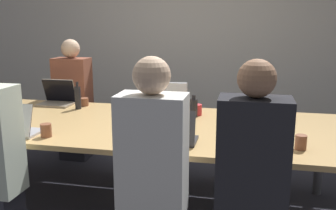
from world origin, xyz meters
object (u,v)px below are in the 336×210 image
Objects in this scene: laptop_near_midright at (173,134)px; stapler at (125,122)px; cup_far_left at (84,102)px; person_near_right at (251,185)px; laptop_far_left at (58,97)px; bottle_far_left at (78,97)px; laptop_near_right at (261,140)px; cup_near_right at (301,142)px; bottle_near_midright at (140,120)px; laptop_near_left at (14,126)px; person_far_left at (73,102)px; person_near_midright at (153,177)px; laptop_far_center at (169,103)px; cup_far_center at (197,110)px; cup_near_left at (46,130)px; bottle_far_center at (194,108)px.

laptop_near_midright is 2.11× the size of stapler.
person_near_right is at bearing -40.91° from cup_far_left.
laptop_far_left is 0.34m from bottle_far_left.
cup_far_left is at bearing -40.91° from person_near_right.
cup_near_right is (0.27, 0.08, -0.02)m from laptop_near_right.
bottle_near_midright reaches higher than laptop_near_right.
laptop_near_left is (-0.94, -0.20, -0.05)m from bottle_near_midright.
person_far_left reaches higher than laptop_near_midright.
laptop_near_midright is at bearing -2.24° from laptop_near_right.
stapler is at bearing -39.33° from person_near_right.
person_near_right is 3.99× the size of laptop_far_left.
person_near_midright is 0.80m from laptop_near_right.
person_near_midright is at bearing 160.26° from laptop_near_left.
laptop_far_left is (-1.99, 1.47, 0.13)m from person_near_right.
laptop_far_center is at bearing 47.35° from stapler.
person_near_midright is at bearing -80.12° from stapler.
laptop_near_right is at bearing -10.50° from bottle_near_midright.
cup_far_center is at bearing -19.39° from person_far_left.
person_near_midright is 4.03× the size of laptop_near_left.
cup_near_left is 0.29× the size of laptop_far_left.
person_near_midright is 1.76m from bottle_far_left.
bottle_far_center is (0.03, 0.79, 0.01)m from laptop_near_midright.
person_near_midright reaches higher than laptop_near_left.
laptop_far_center is at bearing -2.57° from cup_far_left.
laptop_far_center is 1.73× the size of bottle_far_center.
laptop_far_center is 0.32m from bottle_far_center.
cup_far_left is (-0.86, 0.86, -0.08)m from bottle_near_midright.
bottle_far_left reaches higher than cup_far_left.
laptop_far_left reaches higher than cup_near_left.
laptop_near_midright is 0.88m from cup_near_right.
laptop_near_midright reaches higher than cup_near_left.
person_near_midright is 1.29m from bottle_far_center.
laptop_near_midright is 0.24× the size of person_far_left.
person_near_right is at bearing -42.74° from person_far_left.
person_near_midright is 1.28m from laptop_near_left.
person_far_left is 1.60m from cup_far_center.
person_near_right is 1.83m from laptop_near_left.
laptop_near_left reaches higher than stapler.
cup_near_left is at bearing -71.39° from person_far_left.
cup_near_right is at bearing -40.75° from bottle_far_center.
laptop_far_center is (0.90, -0.04, 0.04)m from cup_far_left.
cup_near_left is 1.09× the size of cup_far_left.
bottle_near_midright is 0.91m from laptop_near_right.
laptop_far_center reaches higher than cup_near_right.
bottle_far_center is at bearing -106.16° from cup_far_center.
bottle_far_center is at bearing -33.40° from laptop_far_center.
cup_far_center is (1.20, -0.15, 0.01)m from cup_far_left.
person_far_left is 1.38m from stapler.
person_near_midright reaches higher than stapler.
bottle_far_left reaches higher than cup_far_center.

